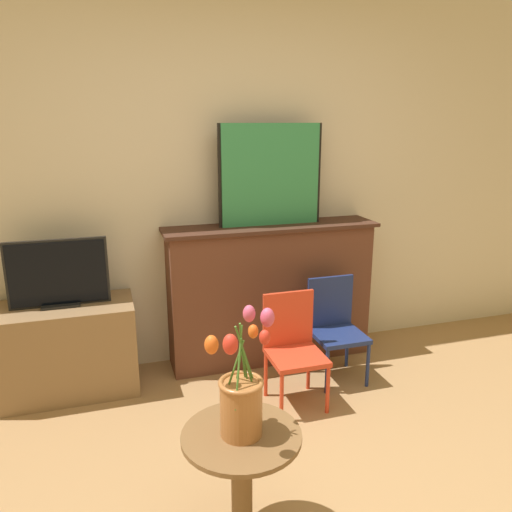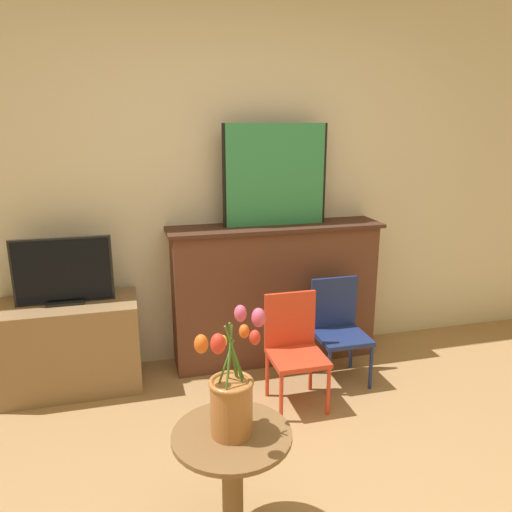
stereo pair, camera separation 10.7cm
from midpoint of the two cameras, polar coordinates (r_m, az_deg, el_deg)
wall_back at (r=3.54m, az=-3.05°, el=9.29°), size 8.00×0.06×2.70m
fireplace_mantel at (r=3.63m, az=3.00°, el=-4.05°), size 1.52×0.36×1.01m
painting at (r=3.45m, az=3.15°, el=9.21°), size 0.73×0.03×0.69m
tv_stand at (r=3.49m, az=-19.57°, el=-9.65°), size 0.87×0.44×0.59m
tv_monitor at (r=3.33m, az=-20.32°, el=-1.73°), size 0.60×0.12×0.43m
chair_red at (r=3.13m, az=5.38°, el=-10.00°), size 0.33×0.33×0.69m
chair_blue at (r=3.45m, az=10.28°, el=-7.75°), size 0.33×0.33×0.69m
side_table at (r=2.19m, az=-1.19°, el=-23.52°), size 0.48×0.48×0.52m
vase_tulips at (r=2.00m, az=-1.19°, el=-15.60°), size 0.29×0.25×0.50m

